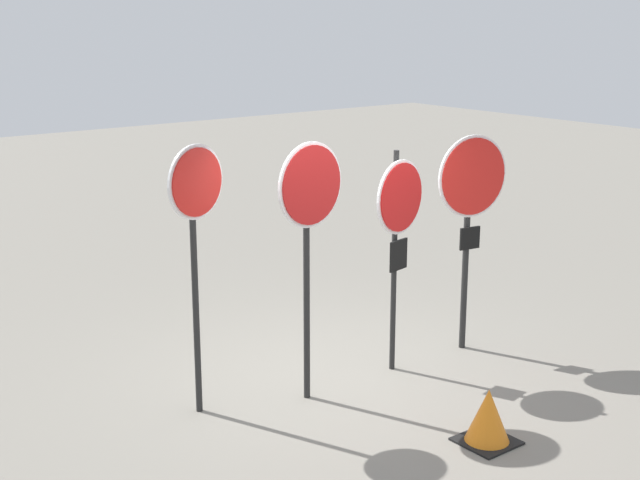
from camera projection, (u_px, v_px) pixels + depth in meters
ground_plane at (342, 380)px, 9.04m from camera, size 40.00×40.00×0.00m
stop_sign_0 at (196, 215)px, 7.85m from camera, size 0.65×0.22×2.52m
stop_sign_1 at (310, 209)px, 8.14m from camera, size 0.79×0.16×2.50m
stop_sign_2 at (399, 215)px, 8.89m from camera, size 0.74×0.19×2.31m
stop_sign_3 at (471, 195)px, 9.44m from camera, size 0.87×0.18×2.38m
traffic_cone_0 at (488, 416)px, 7.68m from camera, size 0.47×0.47×0.50m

